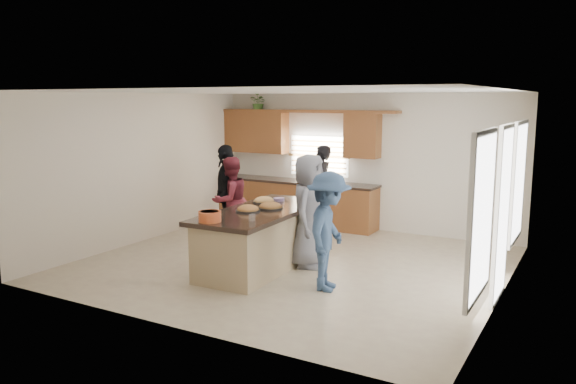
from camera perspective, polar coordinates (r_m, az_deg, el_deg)
The scene contains 18 objects.
floor at distance 9.34m, azimuth 0.50°, elevation -7.26°, with size 6.50×6.50×0.00m, color beige.
room_shell at distance 8.98m, azimuth 0.52°, elevation 4.44°, with size 6.52×6.02×2.81m.
back_cabinetry at distance 12.18m, azimuth 0.67°, elevation 1.05°, with size 4.08×0.66×2.46m.
right_wall_glazing at distance 7.89m, azimuth 20.95°, elevation -0.96°, with size 0.06×4.00×2.25m.
island at distance 9.03m, azimuth -2.69°, elevation -4.87°, with size 1.24×2.74×0.95m.
platter_front at distance 8.76m, azimuth -4.09°, elevation -1.81°, with size 0.38×0.38×0.15m.
platter_mid at distance 8.96m, azimuth -1.79°, elevation -1.54°, with size 0.41×0.41×0.16m.
platter_back at distance 9.50m, azimuth -2.45°, elevation -0.92°, with size 0.38×0.38×0.15m.
salad_bowl at distance 8.08m, azimuth -7.95°, elevation -2.42°, with size 0.32×0.32×0.15m.
clear_cup at distance 8.09m, azimuth -3.67°, elevation -2.61°, with size 0.09×0.09×0.09m, color white.
plate_stack at distance 9.65m, azimuth -0.93°, elevation -0.75°, with size 0.19×0.19×0.05m, color #9A7EB8.
flower_vase at distance 9.90m, azimuth 1.35°, elevation 0.63°, with size 0.14×0.14×0.41m.
potted_plant at distance 12.61m, azimuth -2.99°, elevation 9.09°, with size 0.39×0.33×0.43m, color #46772F.
woman_left_back at distance 11.75m, azimuth 3.36°, elevation 0.53°, with size 0.63×0.42×1.74m, color black.
woman_left_mid at distance 10.52m, azimuth -5.90°, elevation -0.85°, with size 0.79×0.62×1.63m, color maroon.
woman_left_front at distance 10.86m, azimuth -6.26°, elevation 0.01°, with size 1.07×0.45×1.83m, color black.
woman_right_back at distance 7.90m, azimuth 4.13°, elevation -4.01°, with size 1.09×0.63×1.69m, color navy.
woman_right_front at distance 8.98m, azimuth 2.12°, elevation -1.93°, with size 0.89×0.58×1.82m, color slate.
Camera 1 is at (4.32, -7.83, 2.67)m, focal length 35.00 mm.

